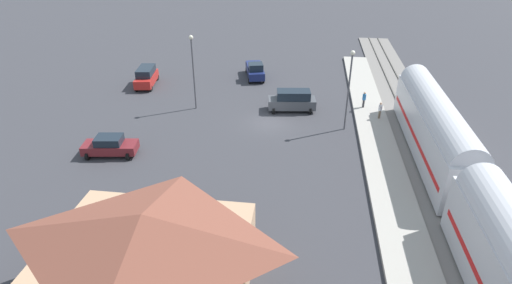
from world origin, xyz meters
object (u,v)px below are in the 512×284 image
pedestrian_on_platform (380,109)px  light_pole_lot_center (193,64)px  suv_red (146,76)px  sedan_maroon (110,146)px  station_building (148,255)px  pickup_navy (255,70)px  passenger_train (471,189)px  suv_charcoal (292,100)px  pedestrian_waiting_far (364,99)px  light_pole_near_platform (349,81)px

pedestrian_on_platform → light_pole_lot_center: light_pole_lot_center is taller
suv_red → sedan_maroon: (-3.08, 16.63, -0.27)m
station_building → sedan_maroon: (8.85, -13.92, -1.93)m
pickup_navy → suv_red: bearing=19.7°
pedestrian_on_platform → sedan_maroon: (23.56, 9.95, -0.40)m
passenger_train → station_building: 19.75m
pickup_navy → suv_charcoal: bearing=118.3°
passenger_train → light_pole_lot_center: (22.22, -16.42, 2.05)m
pickup_navy → suv_charcoal: suv_charcoal is taller
station_building → pedestrian_waiting_far: 29.72m
station_building → suv_red: size_ratio=2.08×
sedan_maroon → light_pole_lot_center: bearing=-113.5°
station_building → light_pole_near_platform: size_ratio=1.39×
station_building → sedan_maroon: size_ratio=2.27×
passenger_train → suv_red: (29.92, -22.41, -1.71)m
station_building → passenger_train: bearing=-155.7°
station_building → pedestrian_waiting_far: station_building is taller
suv_red → pickup_navy: 13.43m
pedestrian_on_platform → station_building: bearing=58.4°
suv_red → pickup_navy: suv_red is taller
suv_red → suv_charcoal: size_ratio=1.01×
passenger_train → pickup_navy: passenger_train is taller
pedestrian_on_platform → light_pole_near_platform: bearing=33.3°
pedestrian_on_platform → pickup_navy: size_ratio=0.30×
sedan_maroon → light_pole_near_platform: 21.82m
station_building → light_pole_near_platform: (-11.20, -21.56, 2.03)m
suv_red → sedan_maroon: bearing=100.5°
pedestrian_waiting_far → sedan_maroon: 25.56m
pedestrian_waiting_far → suv_charcoal: bearing=8.8°
suv_charcoal → light_pole_lot_center: (10.19, 0.78, 3.76)m
pedestrian_on_platform → sedan_maroon: bearing=22.9°
pickup_navy → suv_charcoal: size_ratio=1.12×
sedan_maroon → pedestrian_on_platform: bearing=-157.1°
station_building → suv_charcoal: station_building is taller
pedestrian_on_platform → pickup_navy: pickup_navy is taller
pedestrian_waiting_far → light_pole_lot_center: (17.63, 1.93, 3.62)m
suv_charcoal → sedan_maroon: size_ratio=1.08×
light_pole_lot_center → pickup_navy: bearing=-115.1°
station_building → pedestrian_on_platform: (-14.71, -23.87, -1.53)m
pedestrian_waiting_far → suv_red: suv_red is taller
passenger_train → light_pole_lot_center: 27.70m
pedestrian_waiting_far → sedan_maroon: size_ratio=0.36×
pedestrian_on_platform → suv_red: 27.46m
pedestrian_on_platform → suv_red: suv_red is taller
pickup_navy → light_pole_near_platform: 17.53m
station_building → pedestrian_waiting_far: (-13.41, -26.48, -1.53)m
suv_red → pickup_navy: size_ratio=0.90×
suv_red → light_pole_lot_center: size_ratio=0.66×
passenger_train → light_pole_lot_center: light_pole_lot_center is taller
suv_charcoal → light_pole_near_platform: 7.43m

